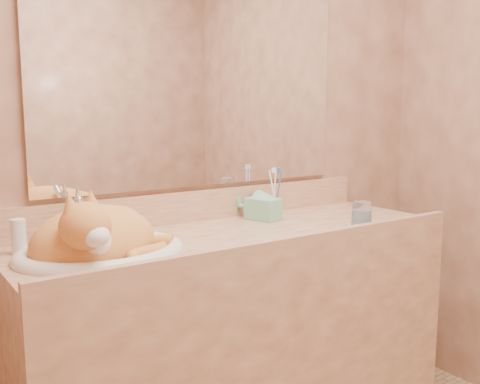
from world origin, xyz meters
TOP-DOWN VIEW (x-y plane):
  - wall_back at (0.00, 1.00)m, footprint 2.40×0.02m
  - vanity_counter at (0.00, 0.72)m, footprint 1.60×0.55m
  - mirror at (0.00, 0.99)m, footprint 1.30×0.02m
  - sink_basin at (-0.51, 0.70)m, footprint 0.57×0.51m
  - faucet at (-0.51, 0.90)m, footprint 0.07×0.12m
  - cat at (-0.53, 0.69)m, footprint 0.49×0.44m
  - soap_dispenser at (0.22, 0.80)m, footprint 0.11×0.11m
  - toothbrush_cup at (0.29, 0.88)m, footprint 0.13×0.13m
  - toothbrushes at (0.29, 0.88)m, footprint 0.03×0.03m
  - saucer at (0.41, 0.53)m, footprint 0.10×0.10m
  - water_glass at (0.41, 0.53)m, footprint 0.07×0.07m
  - lotion_bottle at (-0.71, 0.85)m, footprint 0.04×0.04m

SIDE VIEW (x-z plane):
  - vanity_counter at x=0.00m, z-range 0.00..0.85m
  - saucer at x=0.41m, z-range 0.85..0.86m
  - toothbrush_cup at x=0.29m, z-range 0.85..0.94m
  - lotion_bottle at x=-0.71m, z-range 0.85..0.96m
  - water_glass at x=0.41m, z-range 0.86..0.95m
  - cat at x=-0.53m, z-range 0.80..1.03m
  - sink_basin at x=-0.51m, z-range 0.85..1.01m
  - faucet at x=-0.51m, z-range 0.85..1.01m
  - soap_dispenser at x=0.22m, z-range 0.85..1.04m
  - toothbrushes at x=0.29m, z-range 0.87..1.07m
  - wall_back at x=0.00m, z-range 0.00..2.50m
  - mirror at x=0.00m, z-range 0.99..1.79m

